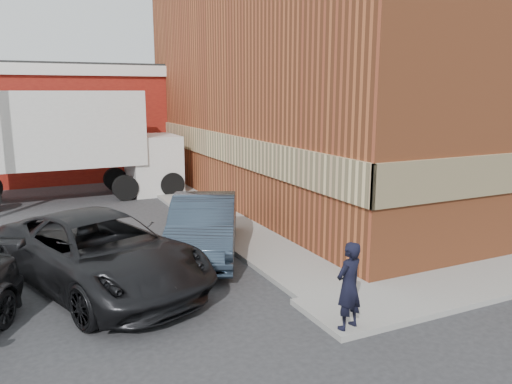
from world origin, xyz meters
name	(u,v)px	position (x,y,z in m)	size (l,w,h in m)	color
ground	(311,300)	(0.00, 0.00, 0.00)	(90.00, 90.00, 0.00)	#28282B
brick_building	(373,82)	(8.50, 9.00, 4.68)	(14.25, 18.25, 9.36)	#A04E29
sidewalk_west	(198,207)	(0.60, 9.00, 0.06)	(1.80, 18.00, 0.12)	gray
warehouse	(0,121)	(-6.00, 20.00, 2.81)	(16.30, 8.30, 5.60)	maroon
man	(349,286)	(-0.20, -1.55, 0.92)	(0.59, 0.38, 1.61)	black
sedan	(204,226)	(-1.02, 3.76, 0.79)	(1.67, 4.78, 1.57)	#2A3747
suv_a	(100,252)	(-3.84, 2.61, 0.82)	(2.73, 5.91, 1.64)	black
box_truck	(76,138)	(-3.16, 12.70, 2.49)	(8.76, 2.74, 4.32)	silver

